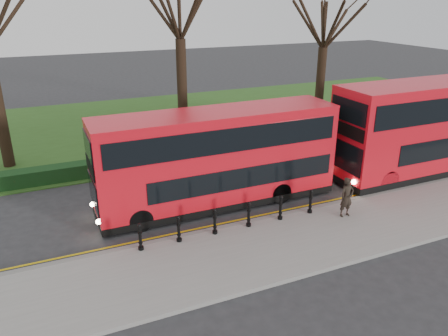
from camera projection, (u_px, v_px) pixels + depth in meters
name	position (u px, v px, depth m)	size (l,w,h in m)	color
ground	(216.00, 219.00, 18.24)	(120.00, 120.00, 0.00)	#28282B
pavement	(247.00, 253.00, 15.65)	(60.00, 4.00, 0.15)	gray
kerb	(225.00, 228.00, 17.36)	(60.00, 0.25, 0.16)	slate
grass_verge	(135.00, 126.00, 31.01)	(60.00, 18.00, 0.06)	#2C511B
hedge	(168.00, 158.00, 23.89)	(60.00, 0.90, 0.80)	black
yellow_line_outer	(222.00, 226.00, 17.64)	(60.00, 0.10, 0.01)	yellow
yellow_line_inner	(220.00, 224.00, 17.81)	(60.00, 0.10, 0.01)	yellow
tree_mid	(179.00, 1.00, 24.41)	(7.40, 7.40, 11.57)	black
tree_right	(325.00, 20.00, 28.57)	(6.35, 6.35, 9.92)	black
bollard_row	(232.00, 218.00, 16.90)	(7.37, 0.15, 1.00)	black
bus_lead	(218.00, 159.00, 18.80)	(10.61, 2.44, 4.22)	red
bus_rear	(440.00, 127.00, 22.43)	(11.99, 2.75, 4.77)	red
pedestrian	(347.00, 197.00, 17.86)	(0.61, 0.40, 1.68)	black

